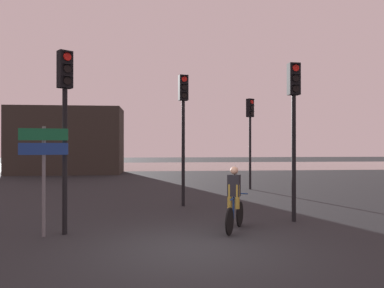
{
  "coord_description": "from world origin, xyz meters",
  "views": [
    {
      "loc": [
        -0.74,
        -7.71,
        2.15
      ],
      "look_at": [
        0.5,
        5.0,
        2.2
      ],
      "focal_mm": 35.0,
      "sensor_mm": 36.0,
      "label": 1
    }
  ],
  "objects_px": {
    "distant_building": "(68,141)",
    "traffic_light_center": "(183,115)",
    "direction_sign_post": "(44,161)",
    "cyclist": "(234,198)",
    "traffic_light_far_right": "(250,126)",
    "traffic_light_near_right": "(294,111)",
    "traffic_light_near_left": "(65,107)"
  },
  "relations": [
    {
      "from": "traffic_light_near_left",
      "to": "traffic_light_center",
      "type": "bearing_deg",
      "value": -166.13
    },
    {
      "from": "traffic_light_center",
      "to": "traffic_light_near_right",
      "type": "xyz_separation_m",
      "value": [
        2.92,
        -2.99,
        -0.11
      ]
    },
    {
      "from": "direction_sign_post",
      "to": "cyclist",
      "type": "height_order",
      "value": "direction_sign_post"
    },
    {
      "from": "traffic_light_near_left",
      "to": "traffic_light_near_right",
      "type": "relative_size",
      "value": 0.99
    },
    {
      "from": "traffic_light_center",
      "to": "direction_sign_post",
      "type": "relative_size",
      "value": 1.79
    },
    {
      "from": "distant_building",
      "to": "traffic_light_far_right",
      "type": "bearing_deg",
      "value": -45.14
    },
    {
      "from": "traffic_light_center",
      "to": "traffic_light_near_right",
      "type": "height_order",
      "value": "traffic_light_center"
    },
    {
      "from": "traffic_light_near_left",
      "to": "traffic_light_center",
      "type": "relative_size",
      "value": 0.95
    },
    {
      "from": "traffic_light_center",
      "to": "cyclist",
      "type": "bearing_deg",
      "value": 92.24
    },
    {
      "from": "distant_building",
      "to": "direction_sign_post",
      "type": "relative_size",
      "value": 3.14
    },
    {
      "from": "traffic_light_far_right",
      "to": "traffic_light_near_left",
      "type": "bearing_deg",
      "value": 20.91
    },
    {
      "from": "traffic_light_center",
      "to": "traffic_light_near_right",
      "type": "distance_m",
      "value": 4.18
    },
    {
      "from": "traffic_light_center",
      "to": "traffic_light_far_right",
      "type": "bearing_deg",
      "value": -139.15
    },
    {
      "from": "traffic_light_far_right",
      "to": "cyclist",
      "type": "xyz_separation_m",
      "value": [
        -2.66,
        -8.75,
        -2.27
      ]
    },
    {
      "from": "distant_building",
      "to": "traffic_light_far_right",
      "type": "distance_m",
      "value": 16.07
    },
    {
      "from": "traffic_light_center",
      "to": "direction_sign_post",
      "type": "height_order",
      "value": "traffic_light_center"
    },
    {
      "from": "distant_building",
      "to": "traffic_light_center",
      "type": "bearing_deg",
      "value": -64.55
    },
    {
      "from": "distant_building",
      "to": "traffic_light_near_right",
      "type": "relative_size",
      "value": 1.82
    },
    {
      "from": "traffic_light_far_right",
      "to": "direction_sign_post",
      "type": "distance_m",
      "value": 11.55
    },
    {
      "from": "traffic_light_near_right",
      "to": "direction_sign_post",
      "type": "distance_m",
      "value": 6.75
    },
    {
      "from": "traffic_light_far_right",
      "to": "direction_sign_post",
      "type": "bearing_deg",
      "value": 19.84
    },
    {
      "from": "distant_building",
      "to": "traffic_light_far_right",
      "type": "height_order",
      "value": "distant_building"
    },
    {
      "from": "traffic_light_near_right",
      "to": "traffic_light_center",
      "type": "bearing_deg",
      "value": -49.65
    },
    {
      "from": "traffic_light_near_left",
      "to": "traffic_light_far_right",
      "type": "xyz_separation_m",
      "value": [
        6.81,
        8.69,
        0.0
      ]
    },
    {
      "from": "traffic_light_center",
      "to": "traffic_light_near_left",
      "type": "bearing_deg",
      "value": 39.54
    },
    {
      "from": "distant_building",
      "to": "traffic_light_far_right",
      "type": "relative_size",
      "value": 1.84
    },
    {
      "from": "traffic_light_center",
      "to": "cyclist",
      "type": "relative_size",
      "value": 2.87
    },
    {
      "from": "distant_building",
      "to": "direction_sign_post",
      "type": "height_order",
      "value": "distant_building"
    },
    {
      "from": "cyclist",
      "to": "traffic_light_center",
      "type": "bearing_deg",
      "value": 130.14
    },
    {
      "from": "traffic_light_near_left",
      "to": "traffic_light_center",
      "type": "xyz_separation_m",
      "value": [
        3.16,
        3.94,
        0.14
      ]
    },
    {
      "from": "distant_building",
      "to": "traffic_light_near_right",
      "type": "bearing_deg",
      "value": -61.01
    },
    {
      "from": "distant_building",
      "to": "cyclist",
      "type": "height_order",
      "value": "distant_building"
    }
  ]
}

